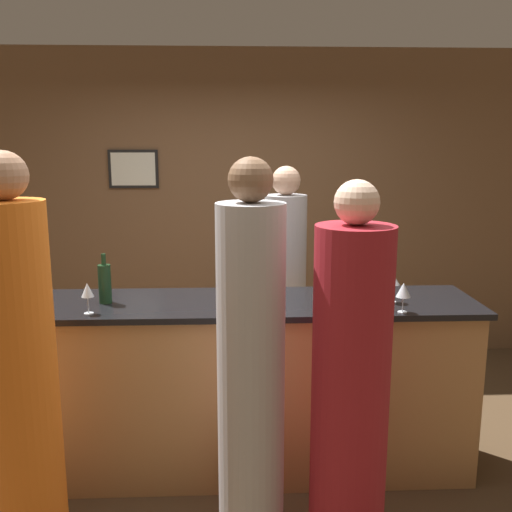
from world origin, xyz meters
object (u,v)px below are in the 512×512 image
Objects in this scene: guest_1 at (350,391)px; wine_bottle_0 at (324,272)px; guest_0 at (21,379)px; wine_bottle_1 at (105,283)px; bartender at (285,303)px; guest_2 at (251,374)px.

guest_1 is 6.05× the size of wine_bottle_0.
wine_bottle_1 is (0.24, 0.73, 0.27)m from guest_0.
bartender reaches higher than wine_bottle_0.
wine_bottle_0 is (0.03, 0.99, 0.34)m from guest_1.
guest_1 is 6.31× the size of wine_bottle_1.
guest_1 is 1.54m from wine_bottle_1.
guest_2 is at bearing -39.90° from wine_bottle_1.
guest_1 is (1.53, -0.05, -0.07)m from guest_0.
guest_2 reaches higher than wine_bottle_1.
guest_0 is at bearing 45.94° from bartender.
guest_1 is 0.95× the size of guest_2.
bartender is at bearing 45.94° from guest_0.
guest_1 is 1.05m from wine_bottle_0.
wine_bottle_0 is at bearing 9.35° from wine_bottle_1.
guest_2 reaches higher than guest_1.
guest_1 reaches higher than wine_bottle_1.
bartender is 6.30× the size of wine_bottle_1.
bartender is at bearing 113.86° from wine_bottle_0.
guest_2 is 6.37× the size of wine_bottle_0.
wine_bottle_0 is (1.55, 0.95, 0.27)m from guest_0.
guest_0 is at bearing -177.76° from guest_2.
bartender is 0.93× the size of guest_0.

